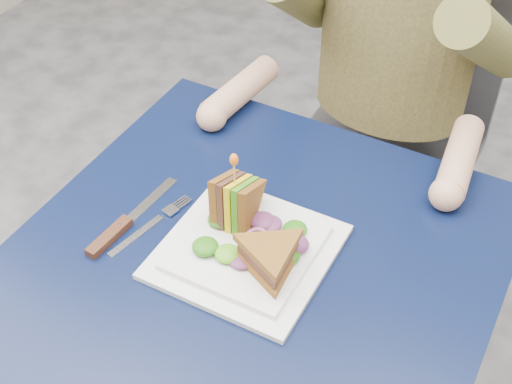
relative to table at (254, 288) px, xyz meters
The scene contains 11 objects.
table is the anchor object (origin of this frame).
chair 0.75m from the table, 90.00° to the left, with size 0.42×0.40×0.93m.
plate 0.09m from the table, behind, with size 0.26×0.26×0.02m.
sandwich_flat 0.13m from the table, 30.31° to the right, with size 0.17×0.17×0.05m.
sandwich_upright 0.15m from the table, 142.20° to the left, with size 0.09×0.15×0.15m.
fork 0.20m from the table, behind, with size 0.05×0.18×0.01m.
knife 0.25m from the table, 165.30° to the right, with size 0.03×0.22×0.02m.
toothpick 0.21m from the table, 142.20° to the left, with size 0.00×0.00×0.06m, color tan.
toothpick_frill 0.24m from the table, 142.20° to the left, with size 0.01×0.01×0.02m, color orange.
lettuce_spill 0.11m from the table, 126.95° to the left, with size 0.15×0.13×0.02m, color #337A14, non-canonical shape.
onion_ring 0.11m from the table, 66.98° to the left, with size 0.04×0.04×0.01m, color #9E4C7A.
Camera 1 is at (0.37, -0.67, 1.58)m, focal length 50.00 mm.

